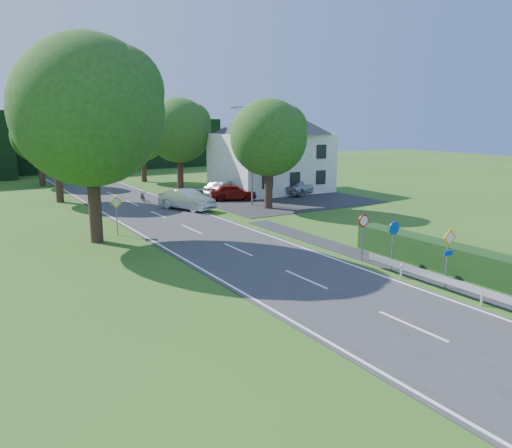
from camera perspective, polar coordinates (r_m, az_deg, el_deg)
road at (r=28.82m, az=-4.03°, el=-2.11°), size 7.00×80.00×0.04m
parking_pad at (r=45.81m, az=1.67°, el=3.15°), size 14.00×16.00×0.04m
line_edge_left at (r=27.50m, az=-10.04°, el=-2.90°), size 0.12×80.00×0.01m
line_edge_right at (r=30.41m, az=1.39°, el=-1.29°), size 0.12×80.00×0.01m
line_centre at (r=28.81m, az=-4.03°, el=-2.06°), size 0.12×80.00×0.01m
tree_main at (r=29.63m, az=-18.39°, el=9.06°), size 9.40×9.40×11.64m
tree_left_far at (r=45.56m, az=-21.85°, el=7.67°), size 7.00×7.00×8.58m
tree_right_far at (r=50.92m, az=-8.76°, el=9.02°), size 7.40×7.40×9.09m
tree_left_back at (r=57.48m, az=-23.50°, el=7.99°), size 6.60×6.60×8.07m
tree_right_back at (r=58.05m, az=-12.80°, el=8.45°), size 6.20×6.20×7.56m
tree_right_mid at (r=39.27m, az=1.46°, el=7.97°), size 7.00×7.00×8.58m
treeline_right at (r=73.90m, az=-15.44°, el=8.78°), size 30.00×5.00×7.00m
house_white at (r=48.95m, az=1.72°, el=8.88°), size 10.60×8.40×8.60m
streetlight at (r=40.72m, az=-0.62°, el=8.35°), size 2.03×0.18×8.00m
sign_priority_right at (r=22.08m, az=21.15°, el=-2.50°), size 0.78×0.09×2.59m
sign_roundabout at (r=23.97m, az=15.44°, el=-1.33°), size 0.64×0.08×2.37m
sign_speed_limit at (r=25.30m, az=12.16°, el=-0.26°), size 0.64×0.11×2.37m
sign_priority_left at (r=31.38m, az=-15.67°, el=1.80°), size 0.78×0.09×2.44m
moving_car at (r=39.32m, az=-7.89°, el=2.78°), size 3.38×5.04×1.57m
motorcycle at (r=44.15m, az=-12.82°, el=3.14°), size 0.87×1.77×0.89m
parked_car_red at (r=43.69m, az=-2.63°, el=3.67°), size 4.40×3.14×1.39m
parked_car_silver_a at (r=45.87m, az=-3.71°, el=4.08°), size 4.56×3.47×1.44m
parked_car_silver_b at (r=47.43m, az=5.15°, el=4.28°), size 5.47×4.00×1.38m
parasol at (r=47.55m, az=1.66°, el=4.80°), size 2.60×2.63×2.14m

